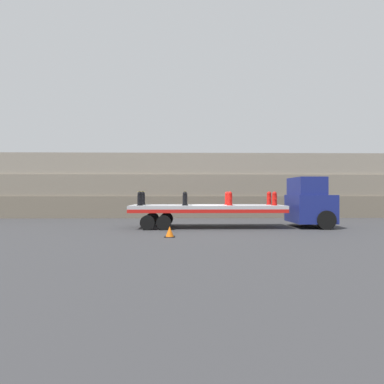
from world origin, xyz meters
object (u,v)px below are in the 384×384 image
(fire_hydrant_black_near_1, at_px, (185,199))
(traffic_cone, at_px, (170,232))
(fire_hydrant_black_near_0, at_px, (140,199))
(fire_hydrant_red_near_2, at_px, (230,199))
(fire_hydrant_red_near_3, at_px, (274,199))
(truck_cab, at_px, (311,203))
(flatbed_trailer, at_px, (200,209))
(fire_hydrant_black_far_1, at_px, (185,198))
(fire_hydrant_red_far_2, at_px, (227,198))
(fire_hydrant_black_far_0, at_px, (143,198))
(fire_hydrant_red_far_3, at_px, (269,198))

(fire_hydrant_black_near_1, distance_m, traffic_cone, 3.61)
(fire_hydrant_black_near_0, xyz_separation_m, fire_hydrant_red_near_2, (5.16, 0.00, 0.00))
(fire_hydrant_black_near_0, height_order, traffic_cone, fire_hydrant_black_near_0)
(fire_hydrant_red_near_3, bearing_deg, fire_hydrant_black_near_1, 180.00)
(truck_cab, height_order, flatbed_trailer, truck_cab)
(fire_hydrant_black_far_1, height_order, traffic_cone, fire_hydrant_black_far_1)
(fire_hydrant_black_near_1, height_order, fire_hydrant_red_far_2, same)
(fire_hydrant_black_near_0, distance_m, fire_hydrant_black_near_1, 2.58)
(fire_hydrant_black_far_0, relative_size, fire_hydrant_red_far_2, 1.00)
(flatbed_trailer, relative_size, fire_hydrant_red_far_3, 11.15)
(fire_hydrant_black_far_0, xyz_separation_m, fire_hydrant_red_far_2, (5.16, 0.00, 0.00))
(fire_hydrant_black_near_1, distance_m, fire_hydrant_black_far_1, 1.13)
(fire_hydrant_red_far_3, bearing_deg, traffic_cone, -143.35)
(flatbed_trailer, height_order, fire_hydrant_red_near_2, fire_hydrant_red_near_2)
(fire_hydrant_red_near_3, bearing_deg, fire_hydrant_red_far_3, 90.00)
(flatbed_trailer, relative_size, fire_hydrant_red_far_2, 11.15)
(fire_hydrant_black_far_0, distance_m, fire_hydrant_red_near_3, 7.83)
(fire_hydrant_black_near_0, xyz_separation_m, fire_hydrant_black_near_1, (2.58, 0.00, 0.00))
(fire_hydrant_red_far_3, relative_size, traffic_cone, 1.59)
(fire_hydrant_black_near_1, bearing_deg, fire_hydrant_black_near_0, 180.00)
(fire_hydrant_red_far_2, bearing_deg, fire_hydrant_black_near_1, -156.28)
(fire_hydrant_black_near_0, relative_size, fire_hydrant_red_far_2, 1.00)
(fire_hydrant_black_near_0, bearing_deg, fire_hydrant_red_near_3, 0.00)
(fire_hydrant_red_near_2, bearing_deg, fire_hydrant_black_far_1, 156.28)
(fire_hydrant_black_near_0, xyz_separation_m, fire_hydrant_black_far_0, (0.00, 1.13, 0.00))
(fire_hydrant_red_near_2, height_order, fire_hydrant_red_near_3, same)
(truck_cab, relative_size, fire_hydrant_red_near_3, 3.69)
(flatbed_trailer, relative_size, traffic_cone, 17.77)
(flatbed_trailer, height_order, traffic_cone, flatbed_trailer)
(truck_cab, height_order, fire_hydrant_red_near_3, truck_cab)
(flatbed_trailer, relative_size, fire_hydrant_black_near_0, 11.15)
(fire_hydrant_black_near_1, relative_size, traffic_cone, 1.59)
(fire_hydrant_black_far_1, bearing_deg, fire_hydrant_red_near_2, -23.72)
(fire_hydrant_red_near_3, bearing_deg, fire_hydrant_black_far_0, 171.67)
(fire_hydrant_black_near_0, relative_size, fire_hydrant_red_near_3, 1.00)
(flatbed_trailer, xyz_separation_m, fire_hydrant_black_far_1, (-0.87, 0.57, 0.61))
(flatbed_trailer, height_order, fire_hydrant_black_far_0, fire_hydrant_black_far_0)
(fire_hydrant_black_near_0, relative_size, fire_hydrant_black_near_1, 1.00)
(fire_hydrant_black_near_0, bearing_deg, traffic_cone, -59.72)
(truck_cab, bearing_deg, flatbed_trailer, 180.00)
(fire_hydrant_black_far_1, bearing_deg, flatbed_trailer, -33.15)
(flatbed_trailer, distance_m, fire_hydrant_black_near_0, 3.55)
(fire_hydrant_black_near_0, distance_m, fire_hydrant_red_far_2, 5.28)
(fire_hydrant_black_near_1, bearing_deg, fire_hydrant_red_far_3, 12.39)
(fire_hydrant_red_near_2, bearing_deg, flatbed_trailer, 161.69)
(truck_cab, height_order, fire_hydrant_black_near_1, truck_cab)
(flatbed_trailer, relative_size, fire_hydrant_black_far_0, 11.15)
(flatbed_trailer, height_order, fire_hydrant_red_far_2, fire_hydrant_red_far_2)
(fire_hydrant_black_near_1, distance_m, fire_hydrant_red_near_3, 5.16)
(fire_hydrant_red_near_3, xyz_separation_m, traffic_cone, (-5.86, -3.23, -1.47))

